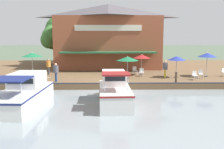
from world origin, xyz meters
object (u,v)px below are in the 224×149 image
at_px(patio_umbrella_by_entrance, 207,55).
at_px(cafe_chair_mid_patio, 135,70).
at_px(patio_umbrella_mid_patio_left, 32,55).
at_px(cafe_chair_back_row_seat, 201,74).
at_px(tree_behind_restaurant, 59,31).
at_px(patio_umbrella_back_row, 142,56).
at_px(tree_downstream_bank, 53,38).
at_px(person_at_quay_edge, 56,70).
at_px(person_near_entrance, 165,67).
at_px(cafe_chair_under_first_umbrella, 224,72).
at_px(cafe_chair_beside_entrance, 141,72).
at_px(motorboat_second_along, 26,92).
at_px(cafe_chair_far_corner_seat, 195,75).
at_px(patio_umbrella_mid_patio_right, 127,59).
at_px(mooring_post, 176,77).
at_px(patio_umbrella_near_quay_edge, 177,58).
at_px(waterfront_restaurant, 108,35).
at_px(motorboat_outer_channel, 114,90).
at_px(person_mid_patio, 48,65).
at_px(cafe_chair_facing_river, 26,77).

height_order(patio_umbrella_by_entrance, cafe_chair_mid_patio, patio_umbrella_by_entrance).
distance_m(patio_umbrella_mid_patio_left, cafe_chair_back_row_seat, 17.40).
xyz_separation_m(patio_umbrella_mid_patio_left, tree_behind_restaurant, (-14.87, -0.00, 2.70)).
xyz_separation_m(patio_umbrella_back_row, tree_downstream_bank, (-10.90, -11.93, 1.85)).
distance_m(person_at_quay_edge, tree_behind_restaurant, 18.68).
height_order(cafe_chair_mid_patio, person_near_entrance, person_near_entrance).
height_order(patio_umbrella_back_row, cafe_chair_back_row_seat, patio_umbrella_back_row).
distance_m(cafe_chair_under_first_umbrella, person_at_quay_edge, 17.37).
bearing_deg(cafe_chair_beside_entrance, patio_umbrella_back_row, 171.58).
bearing_deg(cafe_chair_beside_entrance, motorboat_second_along, -47.69).
bearing_deg(patio_umbrella_by_entrance, cafe_chair_far_corner_seat, -44.13).
xyz_separation_m(patio_umbrella_mid_patio_right, mooring_post, (2.36, 4.23, -1.51)).
relative_size(patio_umbrella_by_entrance, cafe_chair_mid_patio, 2.98).
bearing_deg(cafe_chair_beside_entrance, person_at_quay_edge, -69.58).
bearing_deg(patio_umbrella_mid_patio_left, patio_umbrella_near_quay_edge, 86.76).
relative_size(waterfront_restaurant, motorboat_outer_channel, 2.19).
height_order(waterfront_restaurant, patio_umbrella_near_quay_edge, waterfront_restaurant).
distance_m(cafe_chair_far_corner_seat, person_at_quay_edge, 13.31).
distance_m(patio_umbrella_by_entrance, mooring_post, 5.75).
height_order(cafe_chair_mid_patio, person_mid_patio, person_mid_patio).
xyz_separation_m(cafe_chair_under_first_umbrella, cafe_chair_back_row_seat, (1.24, -2.94, 0.00)).
xyz_separation_m(cafe_chair_mid_patio, cafe_chair_facing_river, (4.50, -10.69, 0.00)).
bearing_deg(person_at_quay_edge, patio_umbrella_near_quay_edge, 101.00).
xyz_separation_m(cafe_chair_under_first_umbrella, person_mid_patio, (-1.51, -18.85, 0.63)).
xyz_separation_m(waterfront_restaurant, mooring_post, (12.63, 6.13, -3.80)).
bearing_deg(patio_umbrella_by_entrance, cafe_chair_beside_entrance, -92.77).
distance_m(cafe_chair_mid_patio, cafe_chair_under_first_umbrella, 9.42).
bearing_deg(cafe_chair_mid_patio, patio_umbrella_mid_patio_left, -82.13).
height_order(cafe_chair_beside_entrance, motorboat_second_along, motorboat_second_along).
height_order(cafe_chair_facing_river, tree_downstream_bank, tree_downstream_bank).
xyz_separation_m(patio_umbrella_by_entrance, mooring_post, (3.56, -4.16, -1.76)).
relative_size(patio_umbrella_mid_patio_left, mooring_post, 2.51).
bearing_deg(cafe_chair_facing_river, cafe_chair_beside_entrance, 104.81).
relative_size(patio_umbrella_back_row, motorboat_second_along, 0.29).
xyz_separation_m(cafe_chair_facing_river, cafe_chair_under_first_umbrella, (-2.81, 19.96, 0.00)).
bearing_deg(patio_umbrella_mid_patio_right, mooring_post, 60.85).
bearing_deg(motorboat_outer_channel, patio_umbrella_mid_patio_right, 167.55).
distance_m(cafe_chair_under_first_umbrella, tree_behind_restaurant, 25.58).
relative_size(person_mid_patio, tree_behind_restaurant, 0.23).
relative_size(cafe_chair_far_corner_seat, person_at_quay_edge, 0.49).
relative_size(motorboat_outer_channel, mooring_post, 6.38).
relative_size(patio_umbrella_mid_patio_left, cafe_chair_mid_patio, 2.98).
xyz_separation_m(patio_umbrella_mid_patio_left, cafe_chair_far_corner_seat, (2.30, 16.33, -1.81)).
bearing_deg(patio_umbrella_near_quay_edge, patio_umbrella_back_row, -116.82).
bearing_deg(tree_behind_restaurant, cafe_chair_beside_entrance, 37.50).
height_order(cafe_chair_facing_river, person_mid_patio, person_mid_patio).
distance_m(patio_umbrella_by_entrance, person_mid_patio, 17.01).
bearing_deg(person_at_quay_edge, mooring_post, 85.94).
bearing_deg(tree_behind_restaurant, waterfront_restaurant, 52.19).
bearing_deg(motorboat_second_along, cafe_chair_mid_patio, 138.67).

